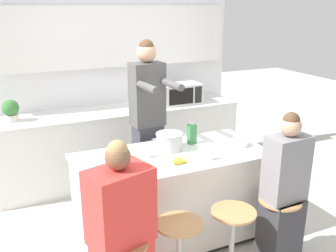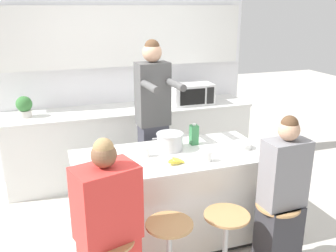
% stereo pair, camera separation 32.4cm
% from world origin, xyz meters
% --- Properties ---
extents(ground_plane, '(16.00, 16.00, 0.00)m').
position_xyz_m(ground_plane, '(0.00, 0.00, 0.00)').
color(ground_plane, beige).
extents(wall_back, '(3.40, 0.22, 2.70)m').
position_xyz_m(wall_back, '(0.00, 1.87, 1.54)').
color(wall_back, white).
rests_on(wall_back, ground_plane).
extents(back_counter, '(3.16, 0.65, 0.94)m').
position_xyz_m(back_counter, '(0.00, 1.56, 0.47)').
color(back_counter, white).
rests_on(back_counter, ground_plane).
extents(kitchen_island, '(1.78, 0.82, 0.90)m').
position_xyz_m(kitchen_island, '(0.00, 0.00, 0.46)').
color(kitchen_island, black).
rests_on(kitchen_island, ground_plane).
extents(bar_stool_center_right, '(0.38, 0.38, 0.62)m').
position_xyz_m(bar_stool_center_right, '(0.24, -0.68, 0.34)').
color(bar_stool_center_right, tan).
rests_on(bar_stool_center_right, ground_plane).
extents(bar_stool_rightmost, '(0.38, 0.38, 0.62)m').
position_xyz_m(bar_stool_rightmost, '(0.71, -0.68, 0.34)').
color(bar_stool_rightmost, tan).
rests_on(bar_stool_rightmost, ground_plane).
extents(person_cooking, '(0.38, 0.61, 1.88)m').
position_xyz_m(person_cooking, '(0.03, 0.66, 0.96)').
color(person_cooking, '#383842').
rests_on(person_cooking, ground_plane).
extents(person_wrapped_blanket, '(0.49, 0.39, 1.38)m').
position_xyz_m(person_wrapped_blanket, '(-0.71, -0.68, 0.65)').
color(person_wrapped_blanket, red).
rests_on(person_wrapped_blanket, ground_plane).
extents(person_seated_near, '(0.37, 0.28, 1.39)m').
position_xyz_m(person_seated_near, '(0.74, -0.68, 0.64)').
color(person_seated_near, '#333338').
rests_on(person_seated_near, ground_plane).
extents(cooking_pot, '(0.34, 0.26, 0.16)m').
position_xyz_m(cooking_pot, '(0.03, 0.12, 0.98)').
color(cooking_pot, '#B7BABC').
rests_on(cooking_pot, kitchen_island).
extents(fruit_bowl, '(0.18, 0.18, 0.06)m').
position_xyz_m(fruit_bowl, '(0.70, -0.06, 0.93)').
color(fruit_bowl, white).
rests_on(fruit_bowl, kitchen_island).
extents(coffee_cup_near, '(0.11, 0.08, 0.10)m').
position_xyz_m(coffee_cup_near, '(0.25, -0.25, 0.95)').
color(coffee_cup_near, white).
rests_on(coffee_cup_near, kitchen_island).
extents(coffee_cup_far, '(0.10, 0.07, 0.09)m').
position_xyz_m(coffee_cup_far, '(-0.23, 0.03, 0.95)').
color(coffee_cup_far, white).
rests_on(coffee_cup_far, kitchen_island).
extents(banana_bunch, '(0.17, 0.12, 0.06)m').
position_xyz_m(banana_bunch, '(-0.04, -0.21, 0.93)').
color(banana_bunch, yellow).
rests_on(banana_bunch, kitchen_island).
extents(juice_carton, '(0.07, 0.07, 0.21)m').
position_xyz_m(juice_carton, '(0.30, 0.18, 1.00)').
color(juice_carton, '#38844C').
rests_on(juice_carton, kitchen_island).
extents(microwave, '(0.55, 0.36, 0.27)m').
position_xyz_m(microwave, '(0.81, 1.52, 1.08)').
color(microwave, white).
rests_on(microwave, back_counter).
extents(potted_plant, '(0.19, 0.19, 0.25)m').
position_xyz_m(potted_plant, '(-1.28, 1.56, 1.07)').
color(potted_plant, beige).
rests_on(potted_plant, back_counter).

